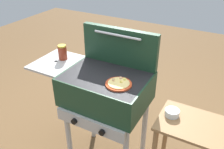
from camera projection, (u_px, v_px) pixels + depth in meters
grill at (105, 91)px, 1.86m from camera, size 0.96×0.53×0.90m
grill_lid_open at (120, 46)px, 1.87m from camera, size 0.63×0.08×0.30m
pizza_cheese at (119, 84)px, 1.67m from camera, size 0.19×0.19×0.03m
sauce_jar at (63, 52)px, 1.99m from camera, size 0.07×0.07×0.12m
prep_table at (187, 144)px, 1.71m from camera, size 0.44×0.36×0.71m
topping_bowl_near at (172, 113)px, 1.66m from camera, size 0.10×0.10×0.04m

